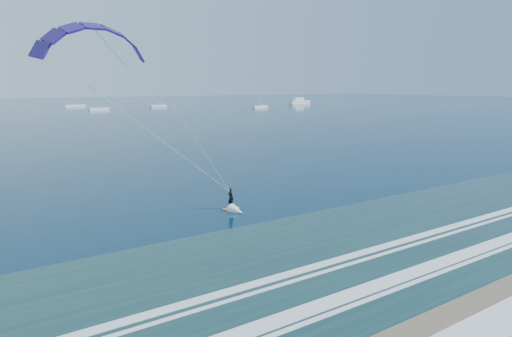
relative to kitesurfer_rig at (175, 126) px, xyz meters
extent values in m
plane|color=#082C46|center=(7.24, -20.64, -8.14)|extent=(900.00, 900.00, 0.00)
cube|color=#1E423F|center=(7.24, -12.64, -8.13)|extent=(600.00, 22.00, 0.03)
cube|color=white|center=(7.24, -19.14, -8.11)|extent=(600.00, 0.90, 0.07)
cube|color=white|center=(7.24, -15.14, -8.11)|extent=(600.00, 1.10, 0.07)
cube|color=white|center=(7.24, -11.14, -8.11)|extent=(600.00, 0.70, 0.07)
cube|color=white|center=(7.24, -21.14, -8.03)|extent=(600.00, 2.00, 0.02)
cube|color=yellow|center=(6.74, 3.42, -8.10)|extent=(1.50, 0.48, 0.09)
imported|color=black|center=(6.74, 3.42, -7.13)|extent=(0.51, 0.71, 1.85)
cone|color=white|center=(6.59, 2.12, -8.06)|extent=(1.31, 1.74, 1.10)
cube|color=white|center=(166.81, 187.78, -7.10)|extent=(14.20, 3.79, 2.08)
cube|color=white|center=(165.81, 187.78, -5.11)|extent=(6.63, 3.03, 1.89)
cylinder|color=silver|center=(165.81, 187.78, -3.16)|extent=(0.16, 0.16, 2.00)
cube|color=white|center=(43.72, 181.27, -7.54)|extent=(8.48, 2.40, 1.20)
cylinder|color=silver|center=(43.72, 181.27, -1.64)|extent=(0.18, 0.18, 10.60)
cylinder|color=silver|center=(44.92, 181.27, -6.14)|extent=(2.60, 0.12, 0.12)
cube|color=white|center=(42.65, 222.23, -7.54)|extent=(10.19, 2.40, 1.20)
cylinder|color=silver|center=(42.65, 222.23, -0.71)|extent=(0.18, 0.18, 12.46)
cylinder|color=silver|center=(43.85, 222.23, -6.14)|extent=(2.60, 0.12, 0.12)
cube|color=white|center=(78.57, 196.37, -7.54)|extent=(8.36, 2.40, 1.20)
cylinder|color=silver|center=(78.57, 196.37, -1.81)|extent=(0.18, 0.18, 10.26)
cylinder|color=silver|center=(79.77, 196.37, -6.14)|extent=(2.60, 0.12, 0.12)
cube|color=white|center=(117.03, 158.38, -7.54)|extent=(8.00, 2.40, 1.20)
cylinder|color=silver|center=(117.03, 158.38, -2.07)|extent=(0.18, 0.18, 9.73)
cylinder|color=silver|center=(118.23, 158.38, -6.14)|extent=(2.60, 0.12, 0.12)
camera|label=1|loc=(-13.92, -31.15, 2.93)|focal=32.00mm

